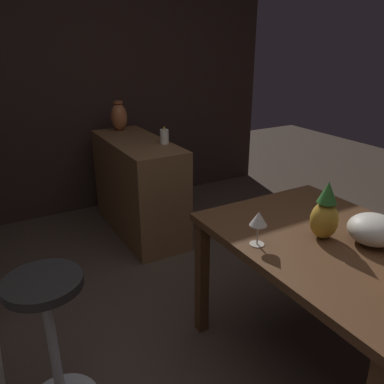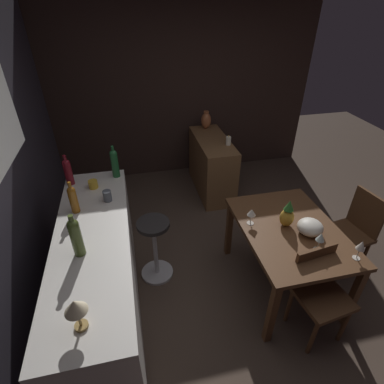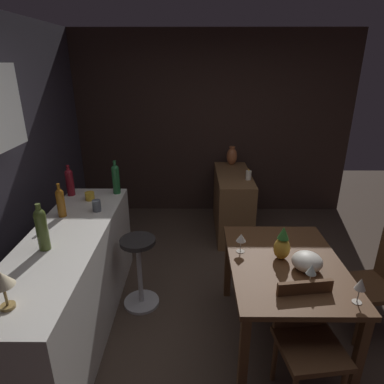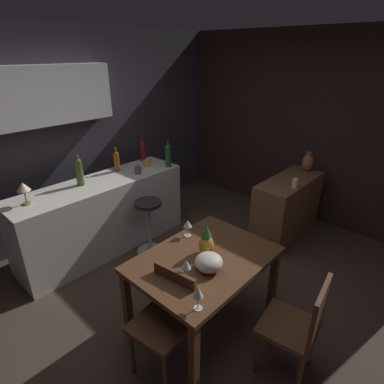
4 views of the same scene
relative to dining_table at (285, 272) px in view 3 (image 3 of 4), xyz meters
The scene contains 22 objects.
ground_plane 0.74m from the dining_table, 70.64° to the left, with size 9.00×9.00×0.00m, color #47382D.
wall_side_right 2.82m from the dining_table, 13.57° to the left, with size 0.10×4.40×2.60m, color #33231E.
dining_table is the anchor object (origin of this frame).
kitchen_counter 1.75m from the dining_table, 86.54° to the left, with size 2.10×0.60×0.90m, color silver.
sideboard_cabinet 1.92m from the dining_table, ahead, with size 1.10×0.44×0.82m, color brown.
chair_near_window 0.52m from the dining_table, behind, with size 0.45×0.45×0.83m.
chair_by_doorway 0.84m from the dining_table, 82.33° to the right, with size 0.45×0.45×0.89m.
bar_stool 1.31m from the dining_table, 71.54° to the left, with size 0.34×0.34×0.70m.
wine_glass_left 0.61m from the dining_table, 143.48° to the right, with size 0.07×0.07×0.18m.
wine_glass_right 0.42m from the dining_table, 65.53° to the left, with size 0.08×0.08×0.16m.
wine_glass_center 0.38m from the dining_table, 164.82° to the right, with size 0.07×0.07×0.18m.
pineapple_centerpiece 0.22m from the dining_table, 26.28° to the left, with size 0.13×0.13×0.28m.
fruit_bowl 0.22m from the dining_table, 126.51° to the right, with size 0.22×0.22×0.13m, color beige.
wine_bottle_ruby 2.23m from the dining_table, 63.73° to the left, with size 0.08×0.08×0.32m.
wine_bottle_olive 1.85m from the dining_table, 92.58° to the left, with size 0.08×0.08×0.36m.
wine_bottle_green 1.87m from the dining_table, 55.87° to the left, with size 0.08×0.08×0.35m.
wine_bottle_amber 1.97m from the dining_table, 75.89° to the left, with size 0.07×0.07×0.31m.
cup_mustard 1.96m from the dining_table, 64.08° to the left, with size 0.13×0.09×0.08m.
cup_slate 1.73m from the dining_table, 69.95° to the left, with size 0.11×0.08×0.11m.
counter_lamp 1.93m from the dining_table, 111.99° to the left, with size 0.13×0.13×0.24m.
pillar_candle_tall 1.70m from the dining_table, ahead, with size 0.07×0.07×0.14m.
vase_copper 2.35m from the dining_table, ahead, with size 0.15×0.15×0.26m.
Camera 3 is at (-2.30, 0.37, 2.18)m, focal length 31.02 mm.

